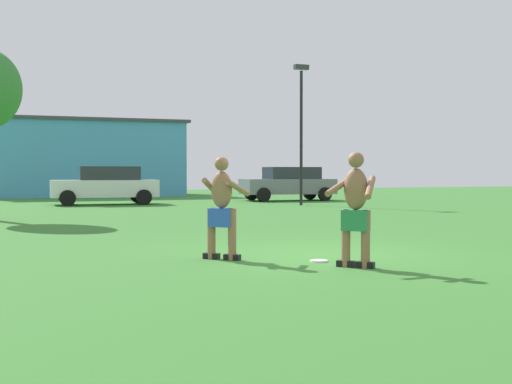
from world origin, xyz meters
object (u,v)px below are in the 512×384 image
player_in_green (356,207)px  car_white_mid_lot (106,185)px  car_gray_near_post (289,183)px  frisbee (319,261)px  lamp_post (301,119)px  player_near (222,206)px

player_in_green → car_white_mid_lot: size_ratio=0.38×
player_in_green → car_gray_near_post: (8.31, 20.89, -0.05)m
frisbee → lamp_post: lamp_post is taller
car_white_mid_lot → lamp_post: size_ratio=0.77×
frisbee → car_white_mid_lot: (-0.12, 19.41, 0.81)m
player_near → car_white_mid_lot: player_near is taller
player_in_green → lamp_post: size_ratio=0.29×
player_near → car_white_mid_lot: (1.16, 18.61, -0.02)m
car_gray_near_post → player_near: bearing=-116.9°
player_in_green → frisbee: bearing=105.5°
frisbee → player_in_green: bearing=-74.5°
player_in_green → lamp_post: lamp_post is taller
frisbee → lamp_post: (7.21, 15.98, 3.48)m
player_in_green → car_white_mid_lot: bearing=90.9°
frisbee → car_gray_near_post: (8.52, 20.14, 0.81)m
player_near → player_in_green: 2.15m
car_gray_near_post → lamp_post: bearing=-107.5°
car_white_mid_lot → frisbee: bearing=-89.6°
player_near → player_in_green: player_in_green is taller
lamp_post → player_near: bearing=-119.2°
frisbee → car_gray_near_post: car_gray_near_post is taller
frisbee → car_white_mid_lot: 19.43m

